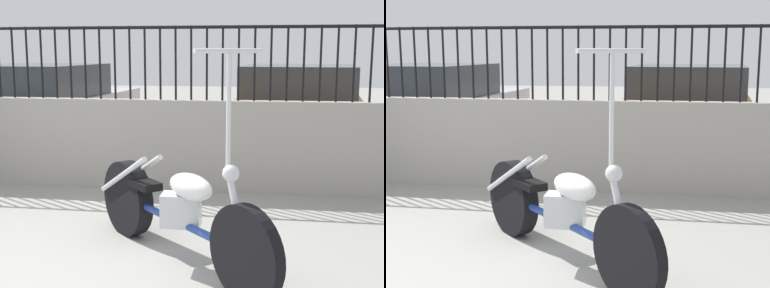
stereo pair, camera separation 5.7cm
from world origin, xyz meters
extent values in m
cube|color=#9E998E|center=(0.00, 2.71, 0.50)|extent=(8.92, 0.18, 1.01)
cylinder|color=black|center=(-1.29, 2.71, 1.41)|extent=(0.02, 0.02, 0.80)
cylinder|color=black|center=(-1.12, 2.71, 1.41)|extent=(0.02, 0.02, 0.80)
cylinder|color=black|center=(-0.94, 2.71, 1.41)|extent=(0.02, 0.02, 0.80)
cylinder|color=black|center=(-0.77, 2.71, 1.41)|extent=(0.02, 0.02, 0.80)
cylinder|color=black|center=(-0.60, 2.71, 1.41)|extent=(0.02, 0.02, 0.80)
cylinder|color=black|center=(-0.43, 2.71, 1.41)|extent=(0.02, 0.02, 0.80)
cylinder|color=black|center=(-0.26, 2.71, 1.41)|extent=(0.02, 0.02, 0.80)
cylinder|color=black|center=(-0.09, 2.71, 1.41)|extent=(0.02, 0.02, 0.80)
cylinder|color=black|center=(0.09, 2.71, 1.41)|extent=(0.02, 0.02, 0.80)
cylinder|color=black|center=(0.26, 2.71, 1.41)|extent=(0.02, 0.02, 0.80)
cylinder|color=black|center=(0.43, 2.71, 1.41)|extent=(0.02, 0.02, 0.80)
cylinder|color=black|center=(0.60, 2.71, 1.41)|extent=(0.02, 0.02, 0.80)
cylinder|color=black|center=(0.77, 2.71, 1.41)|extent=(0.02, 0.02, 0.80)
cylinder|color=black|center=(0.94, 2.71, 1.41)|extent=(0.02, 0.02, 0.80)
cylinder|color=black|center=(1.12, 2.71, 1.41)|extent=(0.02, 0.02, 0.80)
cylinder|color=black|center=(1.29, 2.71, 1.41)|extent=(0.02, 0.02, 0.80)
cylinder|color=black|center=(1.46, 2.71, 1.41)|extent=(0.02, 0.02, 0.80)
cylinder|color=black|center=(1.63, 2.71, 1.41)|extent=(0.02, 0.02, 0.80)
cylinder|color=black|center=(1.80, 2.71, 1.41)|extent=(0.02, 0.02, 0.80)
cylinder|color=black|center=(1.97, 2.71, 1.41)|extent=(0.02, 0.02, 0.80)
cylinder|color=black|center=(2.14, 2.71, 1.41)|extent=(0.02, 0.02, 0.80)
cylinder|color=black|center=(2.32, 2.71, 1.41)|extent=(0.02, 0.02, 0.80)
cylinder|color=black|center=(2.49, 2.71, 1.41)|extent=(0.02, 0.02, 0.80)
cylinder|color=black|center=(2.66, 2.71, 1.41)|extent=(0.02, 0.02, 0.80)
cylinder|color=black|center=(0.00, 2.71, 1.79)|extent=(8.92, 0.04, 0.04)
cylinder|color=black|center=(1.51, 0.05, 0.31)|extent=(0.49, 0.51, 0.62)
cylinder|color=black|center=(0.46, 1.16, 0.31)|extent=(0.53, 0.55, 0.64)
cylinder|color=navy|center=(0.99, 0.61, 0.31)|extent=(1.01, 1.06, 0.06)
cube|color=silver|center=(1.02, 0.57, 0.41)|extent=(0.28, 0.18, 0.24)
ellipsoid|color=white|center=(1.10, 0.48, 0.61)|extent=(0.45, 0.45, 0.18)
cube|color=black|center=(0.67, 0.94, 0.49)|extent=(0.31, 0.31, 0.06)
cylinder|color=silver|center=(1.45, 0.12, 0.56)|extent=(0.18, 0.19, 0.51)
sphere|color=silver|center=(1.41, 0.16, 0.79)|extent=(0.11, 0.11, 0.11)
cylinder|color=silver|center=(1.39, 0.18, 1.18)|extent=(0.03, 0.03, 0.73)
cylinder|color=silver|center=(1.39, 0.18, 1.54)|extent=(0.40, 0.38, 0.03)
cylinder|color=silver|center=(0.45, 1.08, 0.53)|extent=(0.56, 0.58, 0.43)
cylinder|color=silver|center=(0.55, 1.17, 0.53)|extent=(0.56, 0.58, 0.43)
cylinder|color=black|center=(-2.75, 6.40, 0.32)|extent=(0.16, 0.65, 0.64)
cylinder|color=black|center=(-1.00, 6.26, 0.32)|extent=(0.16, 0.65, 0.64)
cylinder|color=black|center=(-1.20, 3.73, 0.32)|extent=(0.16, 0.65, 0.64)
cube|color=#B7BABF|center=(-1.98, 5.06, 0.54)|extent=(2.18, 4.23, 0.59)
cube|color=#2D3338|center=(-2.00, 4.86, 1.08)|extent=(1.83, 2.09, 0.50)
cylinder|color=black|center=(1.33, 6.95, 0.32)|extent=(0.17, 0.65, 0.64)
cylinder|color=black|center=(3.07, 6.79, 0.32)|extent=(0.17, 0.65, 0.64)
cylinder|color=black|center=(1.10, 4.49, 0.32)|extent=(0.17, 0.65, 0.64)
cylinder|color=black|center=(2.85, 4.33, 0.32)|extent=(0.17, 0.65, 0.64)
cube|color=orange|center=(2.09, 5.64, 0.53)|extent=(2.22, 4.13, 0.59)
cube|color=#2D3338|center=(2.07, 5.44, 1.07)|extent=(1.84, 2.06, 0.49)
camera|label=1|loc=(1.65, -3.09, 1.55)|focal=50.00mm
camera|label=2|loc=(1.71, -3.08, 1.55)|focal=50.00mm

